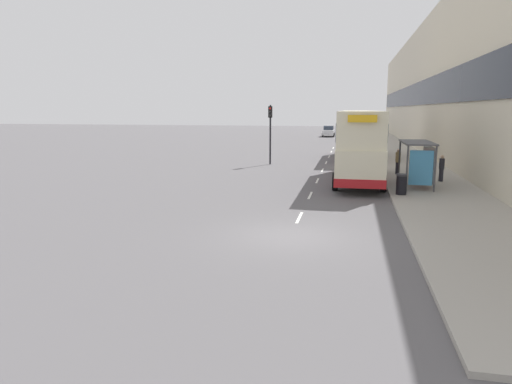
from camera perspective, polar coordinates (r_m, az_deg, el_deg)
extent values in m
plane|color=#5B595B|center=(16.15, 4.33, -5.51)|extent=(220.00, 220.00, 0.00)
cube|color=#A39E93|center=(54.29, 16.54, 5.28)|extent=(5.00, 93.00, 0.14)
cube|color=beige|center=(54.65, 21.18, 12.10)|extent=(3.00, 93.00, 13.56)
cube|color=black|center=(54.40, 19.51, 11.49)|extent=(0.12, 89.28, 2.44)
cube|color=silver|center=(18.85, 5.44, -3.21)|extent=(0.12, 2.00, 0.01)
cube|color=silver|center=(23.79, 6.79, -0.41)|extent=(0.12, 2.00, 0.01)
cube|color=silver|center=(28.77, 7.68, 1.42)|extent=(0.12, 2.00, 0.01)
cube|color=silver|center=(33.78, 8.30, 2.71)|extent=(0.12, 2.00, 0.01)
cube|color=silver|center=(38.81, 8.76, 3.66)|extent=(0.12, 2.00, 0.01)
cube|color=silver|center=(43.84, 9.12, 4.40)|extent=(0.12, 2.00, 0.01)
cube|color=silver|center=(48.88, 9.40, 4.98)|extent=(0.12, 2.00, 0.01)
cube|color=silver|center=(53.93, 9.64, 5.46)|extent=(0.12, 2.00, 0.01)
cube|color=#4C4C51|center=(27.13, 19.51, 5.87)|extent=(1.60, 4.20, 0.08)
cylinder|color=#4C4C51|center=(25.18, 18.36, 2.80)|extent=(0.10, 0.10, 2.40)
cylinder|color=#4C4C51|center=(29.13, 17.48, 3.79)|extent=(0.10, 0.10, 2.40)
cylinder|color=#4C4C51|center=(25.38, 21.50, 2.66)|extent=(0.10, 0.10, 2.40)
cylinder|color=#4C4C51|center=(29.30, 20.21, 3.67)|extent=(0.10, 0.10, 2.40)
cube|color=#99A8B2|center=(27.32, 20.76, 3.45)|extent=(0.04, 3.68, 1.92)
cube|color=#3F8CBF|center=(25.32, 19.92, 2.85)|extent=(1.19, 0.10, 1.82)
cube|color=maroon|center=(27.36, 19.77, 1.69)|extent=(0.36, 2.80, 0.08)
cube|color=beige|center=(28.58, 12.72, 4.07)|extent=(2.55, 10.79, 1.85)
cube|color=beige|center=(28.45, 12.87, 7.87)|extent=(2.50, 10.47, 1.95)
cube|color=#B2191E|center=(28.66, 12.66, 2.68)|extent=(2.58, 10.85, 0.45)
cube|color=#2D3847|center=(28.54, 12.75, 4.81)|extent=(2.58, 10.15, 0.81)
cube|color=#2D3847|center=(28.45, 12.86, 7.68)|extent=(2.55, 10.15, 0.94)
cube|color=yellow|center=(23.06, 13.16, 8.92)|extent=(1.40, 0.08, 0.36)
cylinder|color=black|center=(32.33, 10.30, 3.20)|extent=(0.30, 1.00, 1.00)
cylinder|color=black|center=(32.38, 14.82, 3.03)|extent=(0.30, 1.00, 1.00)
cylinder|color=black|center=(25.39, 9.87, 1.31)|extent=(0.30, 1.00, 1.00)
cylinder|color=black|center=(25.44, 15.61, 1.10)|extent=(0.30, 1.00, 1.00)
cube|color=beige|center=(42.36, 12.43, 6.01)|extent=(2.55, 11.20, 1.85)
cube|color=beige|center=(42.27, 12.53, 8.58)|extent=(2.50, 10.86, 1.95)
cube|color=#B2191E|center=(42.42, 12.40, 5.07)|extent=(2.58, 11.25, 0.45)
cube|color=#2D3847|center=(42.34, 12.45, 6.51)|extent=(2.58, 10.53, 0.81)
cube|color=#2D3847|center=(42.27, 12.53, 8.45)|extent=(2.55, 10.53, 0.94)
cube|color=yellow|center=(36.68, 12.67, 9.34)|extent=(1.40, 0.08, 0.36)
cylinder|color=black|center=(46.23, 10.76, 5.26)|extent=(0.30, 1.00, 1.00)
cylinder|color=black|center=(46.26, 13.93, 5.14)|extent=(0.30, 1.00, 1.00)
cylinder|color=black|center=(38.98, 10.55, 4.37)|extent=(0.30, 1.00, 1.00)
cylinder|color=black|center=(39.02, 14.31, 4.23)|extent=(0.30, 1.00, 1.00)
cube|color=silver|center=(76.89, 9.05, 7.38)|extent=(1.77, 4.55, 0.80)
cube|color=#2D3847|center=(77.08, 9.08, 7.93)|extent=(1.56, 2.18, 0.65)
cylinder|color=black|center=(75.46, 9.67, 7.01)|extent=(0.20, 0.60, 0.60)
cylinder|color=black|center=(75.55, 8.32, 7.05)|extent=(0.20, 0.60, 0.60)
cylinder|color=black|center=(78.28, 9.75, 7.12)|extent=(0.20, 0.60, 0.60)
cylinder|color=black|center=(78.36, 8.44, 7.16)|extent=(0.20, 0.60, 0.60)
cube|color=silver|center=(79.67, 11.72, 7.39)|extent=(1.78, 4.57, 0.79)
cube|color=#2D3847|center=(79.41, 11.74, 7.90)|extent=(1.57, 2.19, 0.65)
cylinder|color=black|center=(81.11, 11.08, 7.18)|extent=(0.20, 0.60, 0.60)
cylinder|color=black|center=(81.11, 12.35, 7.13)|extent=(0.20, 0.60, 0.60)
cylinder|color=black|center=(78.28, 11.05, 7.08)|extent=(0.20, 0.60, 0.60)
cylinder|color=black|center=(78.28, 12.37, 7.03)|extent=(0.20, 0.60, 0.60)
cube|color=navy|center=(66.18, 12.17, 6.81)|extent=(1.71, 4.08, 0.75)
cube|color=#2D3847|center=(65.94, 12.19, 7.39)|extent=(1.50, 1.96, 0.61)
cylinder|color=black|center=(67.46, 11.42, 6.58)|extent=(0.20, 0.60, 0.60)
cylinder|color=black|center=(67.47, 12.88, 6.53)|extent=(0.20, 0.60, 0.60)
cylinder|color=black|center=(64.94, 11.40, 6.45)|extent=(0.20, 0.60, 0.60)
cylinder|color=black|center=(64.95, 12.92, 6.39)|extent=(0.20, 0.60, 0.60)
cube|color=navy|center=(86.15, 11.84, 7.58)|extent=(1.86, 4.14, 0.79)
cube|color=#2D3847|center=(85.92, 11.86, 8.05)|extent=(1.64, 1.99, 0.64)
cylinder|color=black|center=(87.46, 11.22, 7.38)|extent=(0.20, 0.60, 0.60)
cylinder|color=black|center=(87.46, 12.44, 7.34)|extent=(0.20, 0.60, 0.60)
cylinder|color=black|center=(84.89, 11.20, 7.30)|extent=(0.20, 0.60, 0.60)
cylinder|color=black|center=(84.90, 12.46, 7.26)|extent=(0.20, 0.60, 0.60)
cylinder|color=#23232D|center=(29.53, 22.13, 1.97)|extent=(0.25, 0.25, 0.75)
cylinder|color=#26262D|center=(29.45, 22.22, 3.29)|extent=(0.31, 0.31, 0.62)
sphere|color=tan|center=(29.41, 22.27, 4.08)|extent=(0.20, 0.20, 0.20)
cylinder|color=#23232D|center=(31.87, 17.27, 2.87)|extent=(0.27, 0.27, 0.80)
cylinder|color=#997F51|center=(31.79, 17.34, 4.18)|extent=(0.33, 0.33, 0.67)
sphere|color=tan|center=(31.75, 17.39, 4.97)|extent=(0.22, 0.22, 0.22)
cylinder|color=black|center=(24.19, 17.72, 0.81)|extent=(0.52, 0.52, 0.95)
cylinder|color=#2D2D33|center=(24.11, 17.78, 2.04)|extent=(0.55, 0.55, 0.10)
cylinder|color=black|center=(36.94, 1.80, 7.14)|extent=(0.14, 0.14, 4.75)
cube|color=black|center=(36.84, 1.80, 9.97)|extent=(0.30, 0.24, 0.90)
sphere|color=red|center=(36.72, 1.77, 10.39)|extent=(0.16, 0.16, 0.16)
sphere|color=#2D2D2D|center=(36.72, 1.77, 9.97)|extent=(0.16, 0.16, 0.16)
sphere|color=#2D2D2D|center=(36.72, 1.76, 9.55)|extent=(0.16, 0.16, 0.16)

